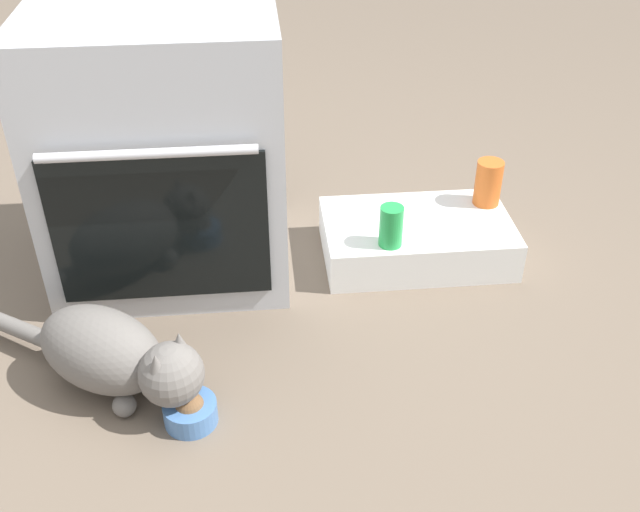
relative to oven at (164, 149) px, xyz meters
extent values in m
plane|color=#6B5B4C|center=(0.08, -0.49, -0.37)|extent=(8.00, 8.00, 0.00)
cube|color=#B7BABF|center=(0.00, 0.00, 0.00)|extent=(0.63, 0.52, 0.75)
cube|color=black|center=(0.00, -0.26, -0.09)|extent=(0.54, 0.01, 0.41)
cylinder|color=silver|center=(0.00, -0.29, 0.13)|extent=(0.51, 0.02, 0.02)
cube|color=white|center=(0.71, -0.04, -0.31)|extent=(0.55, 0.34, 0.12)
cylinder|color=#4C7AB7|center=(0.07, -0.65, -0.35)|extent=(0.12, 0.12, 0.06)
sphere|color=brown|center=(0.07, -0.65, -0.33)|extent=(0.07, 0.07, 0.07)
ellipsoid|color=slate|center=(-0.14, -0.51, -0.26)|extent=(0.39, 0.35, 0.20)
sphere|color=slate|center=(0.03, -0.62, -0.25)|extent=(0.15, 0.15, 0.15)
cone|color=slate|center=(0.06, -0.59, -0.19)|extent=(0.05, 0.05, 0.07)
cone|color=slate|center=(0.01, -0.66, -0.19)|extent=(0.05, 0.05, 0.07)
cylinder|color=slate|center=(-0.37, -0.35, -0.31)|extent=(0.26, 0.19, 0.05)
sphere|color=slate|center=(-0.03, -0.52, -0.35)|extent=(0.06, 0.06, 0.06)
sphere|color=slate|center=(-0.09, -0.61, -0.35)|extent=(0.06, 0.06, 0.06)
cylinder|color=#D16023|center=(0.94, 0.05, -0.18)|extent=(0.08, 0.08, 0.14)
cylinder|color=green|center=(0.61, -0.15, -0.19)|extent=(0.07, 0.07, 0.12)
camera|label=1|loc=(0.25, -1.85, 0.91)|focal=41.64mm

